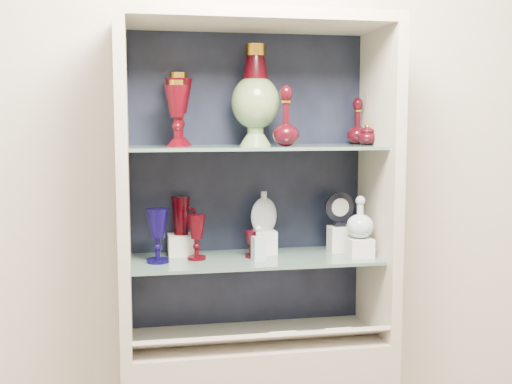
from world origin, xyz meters
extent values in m
cube|color=beige|center=(0.00, 1.75, 1.40)|extent=(3.50, 0.02, 2.80)
cube|color=black|center=(0.00, 1.72, 1.32)|extent=(0.98, 0.02, 1.15)
cube|color=beige|center=(-0.48, 1.53, 1.32)|extent=(0.04, 0.40, 1.15)
cube|color=beige|center=(0.48, 1.53, 1.32)|extent=(0.04, 0.40, 1.15)
cube|color=beige|center=(0.00, 1.53, 1.92)|extent=(1.00, 0.40, 0.04)
cube|color=slate|center=(0.00, 1.55, 1.04)|extent=(0.92, 0.34, 0.01)
cube|color=slate|center=(0.00, 1.55, 1.46)|extent=(0.92, 0.34, 0.01)
cube|color=beige|center=(0.00, 1.42, 0.78)|extent=(0.92, 0.17, 0.09)
cube|color=white|center=(0.28, 1.42, 0.80)|extent=(0.10, 0.06, 0.03)
cube|color=white|center=(0.07, 1.42, 0.80)|extent=(0.10, 0.06, 0.03)
cube|color=silver|center=(-0.27, 1.64, 1.09)|extent=(0.10, 0.10, 0.08)
cube|color=silver|center=(0.05, 1.61, 1.09)|extent=(0.09, 0.09, 0.09)
cube|color=silver|center=(0.39, 1.49, 1.08)|extent=(0.09, 0.09, 0.07)
cube|color=silver|center=(0.35, 1.60, 1.10)|extent=(0.08, 0.08, 0.10)
camera|label=1|loc=(-0.44, -0.78, 1.56)|focal=45.00mm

